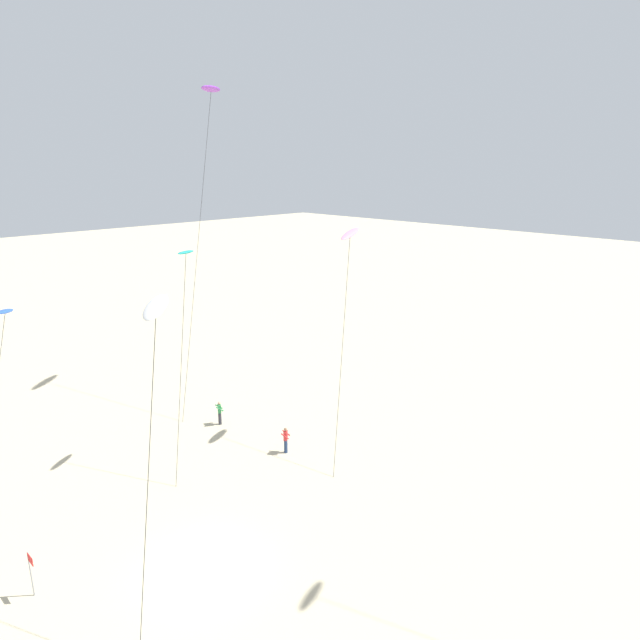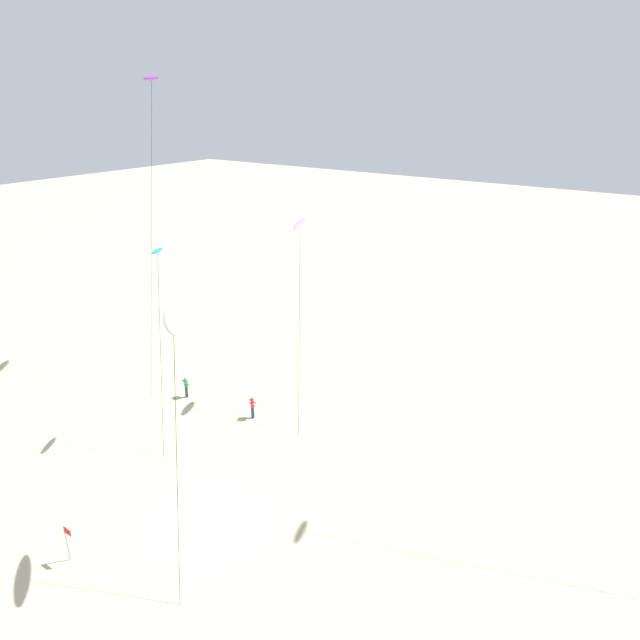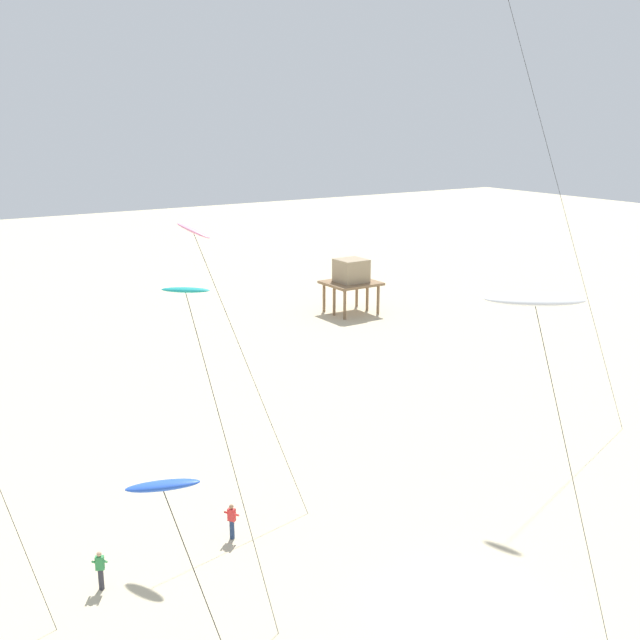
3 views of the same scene
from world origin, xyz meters
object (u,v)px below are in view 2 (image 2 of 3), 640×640
kite_white (173,322)px  kite_flyer_middle (252,407)px  kite_flyer_nearest (186,386)px  marker_flag (67,537)px  kite_purple (151,80)px  kite_pink (300,227)px  kite_teal (158,257)px

kite_white → kite_flyer_middle: bearing=118.0°
kite_white → kite_flyer_nearest: kite_white is taller
kite_white → marker_flag: (-4.40, -4.10, -10.87)m
kite_white → kite_flyer_nearest: 19.63m
kite_purple → marker_flag: size_ratio=10.85×
kite_pink → marker_flag: bearing=-88.2°
kite_white → kite_pink: bearing=107.7°
kite_purple → kite_teal: (9.65, -8.94, -10.09)m
kite_pink → kite_flyer_nearest: bearing=-142.8°
kite_purple → kite_flyer_middle: (12.99, -4.83, -21.39)m
kite_pink → kite_flyer_nearest: 14.85m
kite_purple → kite_white: kite_purple is taller
kite_pink → kite_teal: bearing=-115.6°
kite_pink → kite_flyer_middle: 12.93m
kite_pink → kite_white: (5.02, -15.77, -0.56)m
kite_flyer_nearest → marker_flag: size_ratio=0.80×
kite_purple → marker_flag: (14.49, -20.02, -20.80)m
kite_teal → marker_flag: 16.15m
kite_pink → kite_teal: (-4.22, -8.79, -0.72)m
kite_white → kite_flyer_middle: size_ratio=7.59×
kite_purple → kite_flyer_middle: bearing=-20.4°
kite_purple → kite_white: (18.89, -15.92, -9.93)m
kite_purple → kite_pink: 16.74m
kite_purple → kite_flyer_middle: 25.49m
kite_teal → kite_white: bearing=-37.1°
marker_flag → kite_white: bearing=42.9°
kite_flyer_nearest → marker_flag: bearing=-62.6°
kite_flyer_middle → kite_purple: bearing=159.6°
kite_white → kite_flyer_nearest: bearing=138.7°
kite_teal → kite_flyer_middle: bearing=50.8°
kite_white → kite_teal: bearing=142.9°
kite_pink → kite_white: bearing=-72.3°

